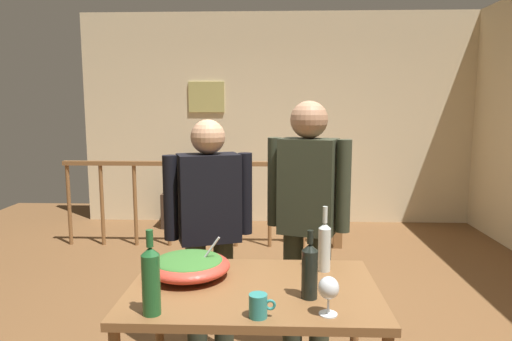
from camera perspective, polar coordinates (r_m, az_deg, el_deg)
ground_plane at (r=3.46m, az=3.18°, el=-20.23°), size 8.77×8.77×0.00m
back_wall at (r=6.42m, az=2.77°, el=6.41°), size 5.44×0.10×2.90m
framed_picture at (r=6.42m, az=-6.21°, el=9.12°), size 0.49×0.03×0.42m
stair_railing at (r=5.29m, az=-2.14°, el=-2.82°), size 3.25×0.10×1.05m
tv_console at (r=6.31m, az=-7.42°, el=-4.81°), size 0.90×0.40×0.47m
flat_screen_tv at (r=6.20m, az=-7.55°, el=-0.82°), size 0.45×0.12×0.36m
serving_table at (r=2.34m, az=-0.33°, el=-16.12°), size 1.22×0.80×0.76m
salad_bowl at (r=2.44m, az=-8.42°, el=-11.58°), size 0.43×0.43×0.22m
wine_glass at (r=2.01m, az=9.06°, el=-14.44°), size 0.09×0.09×0.17m
wine_bottle_clear at (r=2.49m, az=8.54°, el=-9.25°), size 0.07×0.07×0.35m
wine_bottle_dark at (r=2.15m, az=6.72°, el=-12.23°), size 0.08×0.08×0.32m
wine_bottle_green at (r=2.02m, az=-12.99°, el=-13.11°), size 0.08×0.08×0.37m
mug_teal at (r=1.99m, az=0.33°, el=-16.55°), size 0.11×0.08×0.10m
person_standing_left at (r=2.94m, az=-5.88°, el=-6.30°), size 0.54×0.33×1.56m
person_standing_right at (r=2.90m, az=6.46°, el=-5.08°), size 0.51×0.32×1.67m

